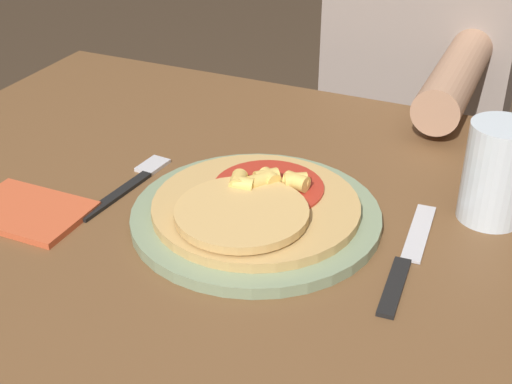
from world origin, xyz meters
TOP-DOWN VIEW (x-y plane):
  - dining_table at (0.00, 0.00)m, footprint 1.04×0.87m
  - plate at (0.04, 0.02)m, footprint 0.29×0.29m
  - pizza at (0.04, 0.02)m, footprint 0.24×0.24m
  - fork at (-0.15, 0.04)m, footprint 0.03×0.18m
  - knife at (0.22, 0.02)m, footprint 0.03×0.22m
  - drinking_glass at (0.29, 0.14)m, footprint 0.08×0.08m
  - napkin at (-0.22, -0.08)m, footprint 0.14×0.10m
  - person_diner at (0.08, 0.71)m, footprint 0.34×0.52m

SIDE VIEW (x-z plane):
  - dining_table at x=0.00m, z-range 0.26..1.03m
  - person_diner at x=0.08m, z-range 0.10..1.25m
  - knife at x=0.22m, z-range 0.77..0.78m
  - fork at x=-0.15m, z-range 0.77..0.78m
  - napkin at x=-0.22m, z-range 0.77..0.78m
  - plate at x=0.04m, z-range 0.77..0.79m
  - pizza at x=0.04m, z-range 0.78..0.81m
  - drinking_glass at x=0.29m, z-range 0.77..0.89m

